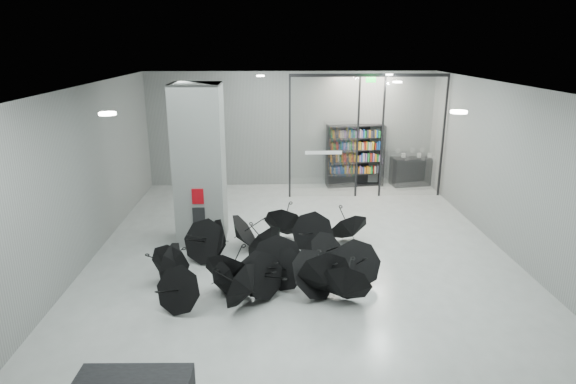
{
  "coord_description": "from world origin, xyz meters",
  "views": [
    {
      "loc": [
        -0.71,
        -9.91,
        4.93
      ],
      "look_at": [
        -0.3,
        1.5,
        1.4
      ],
      "focal_mm": 30.28,
      "sensor_mm": 36.0,
      "label": 1
    }
  ],
  "objects_px": {
    "shop_counter": "(415,171)",
    "bookshelf": "(355,156)",
    "column": "(200,164)",
    "umbrella_cluster": "(271,264)"
  },
  "relations": [
    {
      "from": "column",
      "to": "bookshelf",
      "type": "height_order",
      "value": "column"
    },
    {
      "from": "shop_counter",
      "to": "column",
      "type": "bearing_deg",
      "value": -154.46
    },
    {
      "from": "column",
      "to": "umbrella_cluster",
      "type": "height_order",
      "value": "column"
    },
    {
      "from": "bookshelf",
      "to": "shop_counter",
      "type": "bearing_deg",
      "value": -8.15
    },
    {
      "from": "bookshelf",
      "to": "umbrella_cluster",
      "type": "distance_m",
      "value": 7.68
    },
    {
      "from": "shop_counter",
      "to": "umbrella_cluster",
      "type": "distance_m",
      "value": 8.77
    },
    {
      "from": "bookshelf",
      "to": "shop_counter",
      "type": "relative_size",
      "value": 1.3
    },
    {
      "from": "column",
      "to": "bookshelf",
      "type": "distance_m",
      "value": 6.79
    },
    {
      "from": "shop_counter",
      "to": "bookshelf",
      "type": "bearing_deg",
      "value": 172.22
    },
    {
      "from": "column",
      "to": "bookshelf",
      "type": "bearing_deg",
      "value": 44.92
    }
  ]
}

